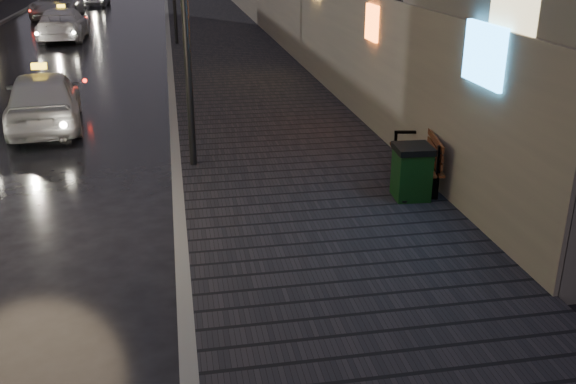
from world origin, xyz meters
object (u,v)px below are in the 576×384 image
object	(u,v)px
bench	(420,157)
taxi_near	(44,99)
taxi_mid	(63,24)
taxi_far	(57,5)
trash_bin	(412,172)

from	to	relation	value
bench	taxi_near	world-z (taller)	taxi_near
taxi_near	taxi_mid	bearing A→B (deg)	-90.89
taxi_near	taxi_mid	xyz separation A→B (m)	(-1.60, 15.19, -0.01)
taxi_mid	taxi_far	bearing A→B (deg)	-80.37
trash_bin	taxi_far	xyz separation A→B (m)	(-10.26, 30.47, 0.12)
bench	taxi_far	bearing A→B (deg)	120.40
trash_bin	bench	bearing A→B (deg)	62.59
taxi_near	taxi_far	distance (m)	24.29
taxi_far	trash_bin	bearing A→B (deg)	-70.23
trash_bin	taxi_near	distance (m)	9.57
taxi_near	taxi_mid	distance (m)	15.27
bench	trash_bin	xyz separation A→B (m)	(-0.41, -0.68, -0.02)
bench	taxi_near	bearing A→B (deg)	153.51
bench	trash_bin	size ratio (longest dim) A/B	2.14
bench	taxi_mid	xyz separation A→B (m)	(-9.13, 20.90, 0.07)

